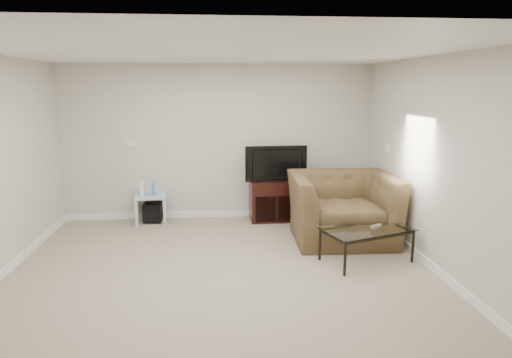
{
  "coord_description": "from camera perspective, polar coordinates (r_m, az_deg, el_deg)",
  "views": [
    {
      "loc": [
        -0.05,
        -4.9,
        2.15
      ],
      "look_at": [
        0.5,
        1.2,
        0.9
      ],
      "focal_mm": 32.0,
      "sensor_mm": 36.0,
      "label": 1
    }
  ],
  "objects": [
    {
      "name": "floor",
      "position": [
        5.35,
        -4.28,
        -12.19
      ],
      "size": [
        5.0,
        5.0,
        0.0
      ],
      "primitive_type": "plane",
      "color": "tan",
      "rests_on": "ground"
    },
    {
      "name": "ceiling",
      "position": [
        4.91,
        -4.73,
        15.58
      ],
      "size": [
        5.0,
        5.0,
        0.0
      ],
      "primitive_type": "plane",
      "color": "white",
      "rests_on": "ground"
    },
    {
      "name": "wall_back",
      "position": [
        7.45,
        -4.74,
        4.57
      ],
      "size": [
        5.0,
        0.02,
        2.5
      ],
      "primitive_type": "cube",
      "color": "silver",
      "rests_on": "ground"
    },
    {
      "name": "wall_right",
      "position": [
        5.6,
        22.04,
        1.43
      ],
      "size": [
        0.02,
        5.0,
        2.5
      ],
      "primitive_type": "cube",
      "color": "silver",
      "rests_on": "ground"
    },
    {
      "name": "plate_back",
      "position": [
        7.56,
        -15.44,
        4.29
      ],
      "size": [
        0.12,
        0.02,
        0.12
      ],
      "primitive_type": "cube",
      "color": "white",
      "rests_on": "wall_back"
    },
    {
      "name": "plate_right_switch",
      "position": [
        7.04,
        16.08,
        3.74
      ],
      "size": [
        0.02,
        0.09,
        0.13
      ],
      "primitive_type": "cube",
      "color": "white",
      "rests_on": "wall_right"
    },
    {
      "name": "plate_right_outlet",
      "position": [
        6.95,
        16.53,
        -4.39
      ],
      "size": [
        0.02,
        0.08,
        0.12
      ],
      "primitive_type": "cube",
      "color": "white",
      "rests_on": "wall_right"
    },
    {
      "name": "tv_stand",
      "position": [
        7.47,
        2.32,
        -2.56
      ],
      "size": [
        0.81,
        0.57,
        0.66
      ],
      "primitive_type": null,
      "rotation": [
        0.0,
        0.0,
        0.02
      ],
      "color": "black",
      "rests_on": "floor"
    },
    {
      "name": "dvd_player",
      "position": [
        7.37,
        2.38,
        -0.98
      ],
      "size": [
        0.43,
        0.3,
        0.06
      ],
      "primitive_type": "cube",
      "rotation": [
        0.0,
        0.0,
        0.02
      ],
      "color": "black",
      "rests_on": "tv_stand"
    },
    {
      "name": "television",
      "position": [
        7.31,
        2.39,
        2.07
      ],
      "size": [
        0.92,
        0.22,
        0.57
      ],
      "primitive_type": "imported",
      "rotation": [
        0.0,
        0.0,
        0.04
      ],
      "color": "black",
      "rests_on": "tv_stand"
    },
    {
      "name": "side_table",
      "position": [
        7.51,
        -13.03,
        -3.59
      ],
      "size": [
        0.54,
        0.54,
        0.46
      ],
      "primitive_type": null,
      "rotation": [
        0.0,
        0.0,
        0.13
      ],
      "color": "#A3B7C5",
      "rests_on": "floor"
    },
    {
      "name": "subwoofer",
      "position": [
        7.54,
        -12.79,
        -4.03
      ],
      "size": [
        0.29,
        0.29,
        0.29
      ],
      "primitive_type": "cube",
      "rotation": [
        0.0,
        0.0,
        -0.02
      ],
      "color": "black",
      "rests_on": "floor"
    },
    {
      "name": "game_console",
      "position": [
        7.41,
        -14.03,
        -1.17
      ],
      "size": [
        0.06,
        0.16,
        0.21
      ],
      "primitive_type": "cube",
      "rotation": [
        0.0,
        0.0,
        0.06
      ],
      "color": "white",
      "rests_on": "side_table"
    },
    {
      "name": "game_case",
      "position": [
        7.41,
        -12.7,
        -1.22
      ],
      "size": [
        0.07,
        0.14,
        0.18
      ],
      "primitive_type": "cube",
      "rotation": [
        0.0,
        0.0,
        0.19
      ],
      "color": "#337FCC",
      "rests_on": "side_table"
    },
    {
      "name": "recliner",
      "position": [
        6.53,
        10.81,
        -2.13
      ],
      "size": [
        1.47,
        0.97,
        1.26
      ],
      "primitive_type": "imported",
      "rotation": [
        0.0,
        0.0,
        -0.03
      ],
      "color": "#482D20",
      "rests_on": "floor"
    },
    {
      "name": "coffee_table",
      "position": [
        5.89,
        13.6,
        -8.01
      ],
      "size": [
        1.23,
        0.94,
        0.42
      ],
      "primitive_type": null,
      "rotation": [
        0.0,
        0.0,
        0.33
      ],
      "color": "black",
      "rests_on": "floor"
    },
    {
      "name": "remote",
      "position": [
        5.94,
        14.77,
        -5.64
      ],
      "size": [
        0.17,
        0.13,
        0.02
      ],
      "primitive_type": "cube",
      "rotation": [
        0.0,
        0.0,
        0.6
      ],
      "color": "#B2B2B7",
      "rests_on": "coffee_table"
    }
  ]
}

